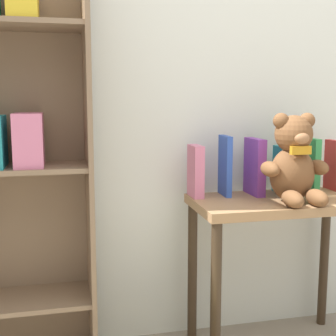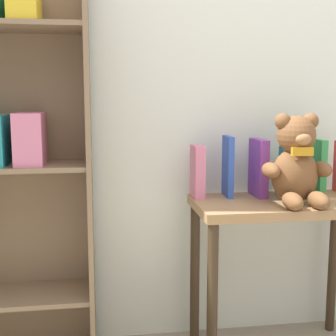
# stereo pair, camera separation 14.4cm
# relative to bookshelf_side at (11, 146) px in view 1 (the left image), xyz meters

# --- Properties ---
(wall_back) EXTENTS (4.80, 0.06, 2.50)m
(wall_back) POSITION_rel_bookshelf_side_xyz_m (0.87, 0.15, 0.38)
(wall_back) COLOR silver
(wall_back) RESTS_ON ground_plane
(bookshelf_side) EXTENTS (0.58, 0.27, 1.58)m
(bookshelf_side) POSITION_rel_bookshelf_side_xyz_m (0.00, 0.00, 0.00)
(bookshelf_side) COLOR #7F664C
(bookshelf_side) RESTS_ON ground_plane
(display_table) EXTENTS (0.69, 0.37, 0.64)m
(display_table) POSITION_rel_bookshelf_side_xyz_m (1.02, -0.11, -0.34)
(display_table) COLOR #9E754C
(display_table) RESTS_ON ground_plane
(teddy_bear) EXTENTS (0.26, 0.24, 0.34)m
(teddy_bear) POSITION_rel_bookshelf_side_xyz_m (1.05, -0.17, -0.07)
(teddy_bear) COLOR brown
(teddy_bear) RESTS_ON display_table
(book_standing_pink) EXTENTS (0.04, 0.12, 0.21)m
(book_standing_pink) POSITION_rel_bookshelf_side_xyz_m (0.71, 0.00, -0.12)
(book_standing_pink) COLOR #D17093
(book_standing_pink) RESTS_ON display_table
(book_standing_blue) EXTENTS (0.03, 0.12, 0.25)m
(book_standing_blue) POSITION_rel_bookshelf_side_xyz_m (0.84, 0.00, -0.10)
(book_standing_blue) COLOR #2D51B7
(book_standing_blue) RESTS_ON display_table
(book_standing_purple) EXTENTS (0.04, 0.15, 0.23)m
(book_standing_purple) POSITION_rel_bookshelf_side_xyz_m (0.96, -0.01, -0.11)
(book_standing_purple) COLOR purple
(book_standing_purple) RESTS_ON display_table
(book_standing_teal) EXTENTS (0.04, 0.10, 0.20)m
(book_standing_teal) POSITION_rel_bookshelf_side_xyz_m (1.09, 0.00, -0.13)
(book_standing_teal) COLOR teal
(book_standing_teal) RESTS_ON display_table
(book_standing_green) EXTENTS (0.03, 0.14, 0.23)m
(book_standing_green) POSITION_rel_bookshelf_side_xyz_m (1.21, -0.01, -0.11)
(book_standing_green) COLOR #33934C
(book_standing_green) RESTS_ON display_table
(book_standing_red) EXTENTS (0.02, 0.11, 0.22)m
(book_standing_red) POSITION_rel_bookshelf_side_xyz_m (1.34, 0.01, -0.12)
(book_standing_red) COLOR red
(book_standing_red) RESTS_ON display_table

